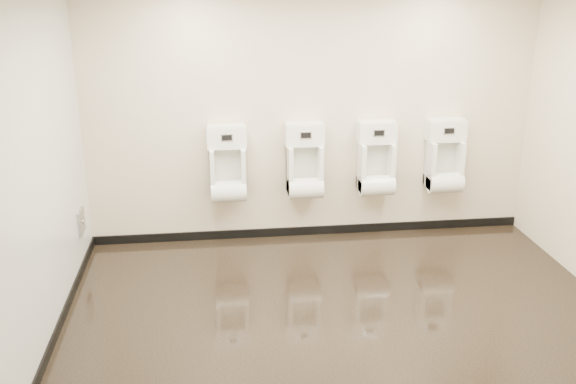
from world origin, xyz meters
name	(u,v)px	position (x,y,z in m)	size (l,w,h in m)	color
ground	(340,308)	(0.00, 0.00, 0.00)	(5.00, 3.50, 0.00)	black
back_wall	(312,117)	(0.00, 1.75, 1.40)	(5.00, 0.02, 2.80)	beige
front_wall	(405,247)	(0.00, -1.75, 1.40)	(5.00, 0.02, 2.80)	beige
left_wall	(40,174)	(-2.50, 0.00, 1.40)	(0.02, 3.50, 2.80)	beige
tile_overlay_left	(41,174)	(-2.50, 0.00, 1.40)	(0.01, 3.50, 2.80)	silver
skirting_back	(311,230)	(0.00, 1.74, 0.05)	(5.00, 0.02, 0.10)	black
skirting_left	(61,320)	(-2.49, 0.00, 0.05)	(0.02, 3.50, 0.10)	black
access_panel	(81,222)	(-2.48, 1.20, 0.50)	(0.04, 0.25, 0.25)	#9E9EA3
urinal_0	(228,169)	(-0.95, 1.60, 0.88)	(0.44, 0.33, 0.82)	white
urinal_1	(305,166)	(-0.10, 1.60, 0.88)	(0.44, 0.33, 0.82)	white
urinal_2	(376,164)	(0.71, 1.60, 0.88)	(0.44, 0.33, 0.82)	white
urinal_3	(445,161)	(1.51, 1.60, 0.88)	(0.44, 0.33, 0.82)	white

